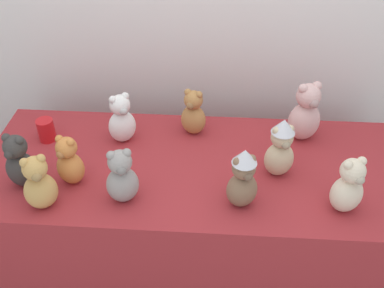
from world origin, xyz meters
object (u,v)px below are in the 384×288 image
Objects in this scene: teddy_bear_mocha at (243,179)px; teddy_bear_charcoal at (20,162)px; teddy_bear_cream at (348,187)px; teddy_bear_caramel at (193,113)px; teddy_bear_ginger at (69,162)px; display_table at (192,225)px; teddy_bear_blush at (305,113)px; teddy_bear_sand at (281,148)px; party_cup_red at (46,130)px; teddy_bear_ash at (122,177)px; teddy_bear_snow at (122,120)px; teddy_bear_honey at (39,184)px.

teddy_bear_charcoal is at bearing 154.28° from teddy_bear_mocha.
teddy_bear_cream reaches higher than teddy_bear_caramel.
teddy_bear_mocha is at bearing 13.82° from teddy_bear_ginger.
teddy_bear_blush is (0.51, 0.24, 0.54)m from display_table.
display_table is at bearing 111.17° from teddy_bear_mocha.
display_table is 0.88m from teddy_bear_charcoal.
party_cup_red is at bearing 153.34° from teddy_bear_sand.
display_table is 7.41× the size of teddy_bear_charcoal.
teddy_bear_charcoal is 1.01× the size of teddy_bear_ash.
teddy_bear_cream is (0.24, -0.20, -0.02)m from teddy_bear_sand.
teddy_bear_cream reaches higher than teddy_bear_snow.
teddy_bear_snow reaches higher than party_cup_red.
display_table is 0.62m from teddy_bear_mocha.
teddy_bear_sand is 1.12× the size of teddy_bear_honey.
teddy_bear_ash is 1.00× the size of teddy_bear_honey.
teddy_bear_ginger is 0.99× the size of teddy_bear_caramel.
teddy_bear_charcoal is at bearing -151.03° from teddy_bear_ginger.
teddy_bear_snow is 2.31× the size of party_cup_red.
teddy_bear_cream is (1.12, -0.09, 0.01)m from teddy_bear_ginger.
teddy_bear_charcoal reaches higher than teddy_bear_honey.
teddy_bear_sand reaches higher than teddy_bear_ash.
teddy_bear_snow reaches higher than display_table.
teddy_bear_snow is (-0.34, 0.17, 0.51)m from display_table.
teddy_bear_ash is at bearing -16.06° from teddy_bear_honey.
teddy_bear_ash is at bearing 158.50° from teddy_bear_mocha.
teddy_bear_charcoal reaches higher than teddy_bear_ash.
teddy_bear_caramel is 0.70m from party_cup_red.
teddy_bear_blush is at bearing 41.36° from teddy_bear_ginger.
teddy_bear_honey is (-0.57, -0.54, 0.01)m from teddy_bear_caramel.
party_cup_red is (-1.08, 0.17, -0.08)m from teddy_bear_sand.
teddy_bear_blush reaches higher than teddy_bear_cream.
teddy_bear_mocha reaches higher than teddy_bear_snow.
teddy_bear_sand is 1.11× the size of teddy_bear_charcoal.
teddy_bear_snow is at bearing 133.12° from teddy_bear_cream.
teddy_bear_cream is 0.92× the size of teddy_bear_mocha.
party_cup_red is at bearing 103.92° from teddy_bear_charcoal.
teddy_bear_cream is (0.88, 0.00, 0.00)m from teddy_bear_ash.
teddy_bear_ash and teddy_bear_honey have the same top height.
teddy_bear_snow is at bearing 122.59° from teddy_bear_mocha.
teddy_bear_cream is at bearing -20.12° from display_table.
teddy_bear_ash is (0.44, -0.06, -0.00)m from teddy_bear_charcoal.
teddy_bear_cream is (1.32, -0.06, 0.00)m from teddy_bear_charcoal.
teddy_bear_cream reaches higher than party_cup_red.
teddy_bear_cream is 1.38m from party_cup_red.
display_table is 6.30× the size of teddy_bear_blush.
teddy_bear_cream is at bearing -100.03° from teddy_bear_blush.
teddy_bear_caramel is 0.94× the size of teddy_bear_honey.
teddy_bear_ginger is 0.92× the size of teddy_bear_cream.
teddy_bear_blush is at bearing 35.29° from teddy_bear_mocha.
teddy_bear_charcoal is 0.32m from party_cup_red.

